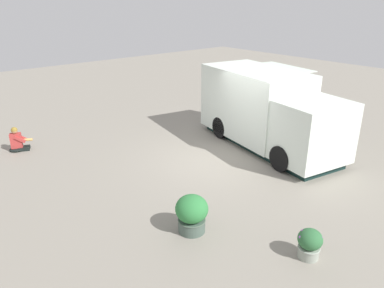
% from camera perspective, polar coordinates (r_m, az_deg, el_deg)
% --- Properties ---
extents(ground_plane, '(40.00, 40.00, 0.00)m').
position_cam_1_polar(ground_plane, '(11.70, 3.85, -2.39)').
color(ground_plane, gray).
extents(food_truck, '(5.70, 3.47, 2.50)m').
position_cam_1_polar(food_truck, '(12.68, 11.54, 4.93)').
color(food_truck, white).
rests_on(food_truck, ground_plane).
extents(person_customer, '(0.61, 0.80, 0.82)m').
position_cam_1_polar(person_customer, '(13.54, -25.33, 0.35)').
color(person_customer, black).
rests_on(person_customer, ground_plane).
extents(planter_flowering_near, '(0.72, 0.72, 0.87)m').
position_cam_1_polar(planter_flowering_near, '(8.09, -0.04, -10.61)').
color(planter_flowering_near, '#46584E').
rests_on(planter_flowering_near, ground_plane).
extents(planter_flowering_far, '(0.48, 0.48, 0.63)m').
position_cam_1_polar(planter_flowering_far, '(7.78, 17.69, -14.37)').
color(planter_flowering_far, gray).
rests_on(planter_flowering_far, ground_plane).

